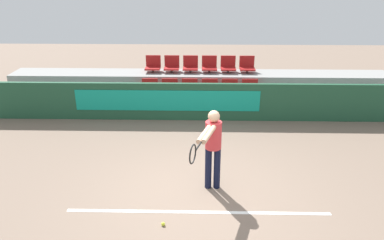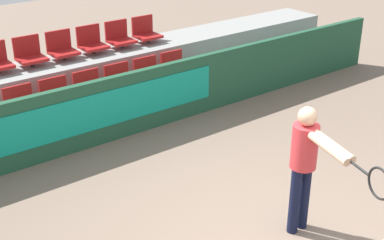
{
  "view_description": "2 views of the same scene",
  "coord_description": "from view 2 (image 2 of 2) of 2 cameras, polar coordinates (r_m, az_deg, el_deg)",
  "views": [
    {
      "loc": [
        0.02,
        -6.09,
        4.09
      ],
      "look_at": [
        -0.16,
        1.65,
        0.9
      ],
      "focal_mm": 35.0,
      "sensor_mm": 36.0,
      "label": 1
    },
    {
      "loc": [
        -4.07,
        -3.24,
        3.98
      ],
      "look_at": [
        0.02,
        2.1,
        0.9
      ],
      "focal_mm": 50.0,
      "sensor_mm": 36.0,
      "label": 2
    }
  ],
  "objects": [
    {
      "name": "stadium_chair_0",
      "position": [
        8.84,
        -17.73,
        1.49
      ],
      "size": [
        0.47,
        0.43,
        0.5
      ],
      "color": "#333333",
      "rests_on": "bleacher_tier_front"
    },
    {
      "name": "stadium_chair_10",
      "position": [
        10.48,
        -7.74,
        8.78
      ],
      "size": [
        0.47,
        0.43,
        0.5
      ],
      "color": "#333333",
      "rests_on": "bleacher_tier_middle"
    },
    {
      "name": "stadium_chair_7",
      "position": [
        9.75,
        -16.92,
        6.74
      ],
      "size": [
        0.47,
        0.43,
        0.5
      ],
      "color": "#333333",
      "rests_on": "bleacher_tier_middle"
    },
    {
      "name": "bleacher_tier_middle",
      "position": [
        10.19,
        -11.53,
        4.01
      ],
      "size": [
        11.91,
        0.99,
        0.96
      ],
      "color": "gray",
      "rests_on": "ground"
    },
    {
      "name": "tennis_player",
      "position": [
        6.28,
        12.21,
        -4.15
      ],
      "size": [
        0.58,
        1.53,
        1.64
      ],
      "rotation": [
        0.0,
        0.0,
        -0.29
      ],
      "color": "black",
      "rests_on": "ground"
    },
    {
      "name": "stadium_chair_8",
      "position": [
        9.96,
        -13.73,
        7.48
      ],
      "size": [
        0.47,
        0.43,
        0.5
      ],
      "color": "#333333",
      "rests_on": "bleacher_tier_middle"
    },
    {
      "name": "stadium_chair_1",
      "position": [
        9.04,
        -14.22,
        2.42
      ],
      "size": [
        0.47,
        0.43,
        0.5
      ],
      "color": "#333333",
      "rests_on": "bleacher_tier_front"
    },
    {
      "name": "stadium_chair_3",
      "position": [
        9.52,
        -7.67,
        4.12
      ],
      "size": [
        0.47,
        0.43,
        0.5
      ],
      "color": "#333333",
      "rests_on": "bleacher_tier_front"
    },
    {
      "name": "stadium_chair_9",
      "position": [
        10.21,
        -10.66,
        8.15
      ],
      "size": [
        0.47,
        0.43,
        0.5
      ],
      "color": "#333333",
      "rests_on": "bleacher_tier_middle"
    },
    {
      "name": "stadium_chair_2",
      "position": [
        9.26,
        -10.86,
        3.3
      ],
      "size": [
        0.47,
        0.43,
        0.5
      ],
      "color": "#333333",
      "rests_on": "bleacher_tier_front"
    },
    {
      "name": "barrier_wall",
      "position": [
        8.86,
        -7.14,
        1.58
      ],
      "size": [
        12.31,
        0.14,
        1.08
      ],
      "color": "#1E4C33",
      "rests_on": "ground"
    },
    {
      "name": "bleacher_tier_front",
      "position": [
        9.45,
        -8.7,
        1.01
      ],
      "size": [
        11.91,
        0.99,
        0.48
      ],
      "color": "gray",
      "rests_on": "ground"
    },
    {
      "name": "stadium_chair_11",
      "position": [
        10.77,
        -4.96,
        9.35
      ],
      "size": [
        0.47,
        0.43,
        0.5
      ],
      "color": "#333333",
      "rests_on": "bleacher_tier_middle"
    },
    {
      "name": "stadium_chair_5",
      "position": [
        10.13,
        -1.81,
        5.59
      ],
      "size": [
        0.47,
        0.43,
        0.5
      ],
      "color": "#333333",
      "rests_on": "bleacher_tier_front"
    },
    {
      "name": "stadium_chair_4",
      "position": [
        9.81,
        -4.65,
        4.88
      ],
      "size": [
        0.47,
        0.43,
        0.5
      ],
      "color": "#333333",
      "rests_on": "bleacher_tier_front"
    }
  ]
}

